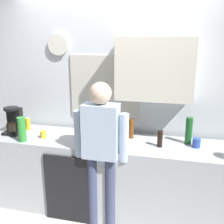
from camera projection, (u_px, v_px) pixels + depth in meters
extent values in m
plane|color=silver|center=(102.00, 224.00, 2.93)|extent=(8.00, 8.00, 0.00)
cube|color=#B2B7BC|center=(108.00, 175.00, 3.10)|extent=(2.91, 0.64, 0.88)
cube|color=black|center=(69.00, 190.00, 2.88)|extent=(0.56, 0.02, 0.79)
cube|color=silver|center=(117.00, 97.00, 3.27)|extent=(4.51, 0.10, 2.60)
cube|color=beige|center=(104.00, 87.00, 3.21)|extent=(0.86, 0.02, 0.76)
cube|color=#8CA5C6|center=(104.00, 87.00, 3.21)|extent=(0.80, 0.02, 0.70)
cube|color=silver|center=(155.00, 69.00, 2.86)|extent=(0.84, 0.32, 0.68)
cylinder|color=silver|center=(58.00, 45.00, 3.19)|extent=(0.26, 0.03, 0.26)
cube|color=black|center=(13.00, 132.00, 3.20)|extent=(0.20, 0.20, 0.03)
cube|color=black|center=(15.00, 119.00, 3.21)|extent=(0.18, 0.08, 0.28)
cylinder|color=black|center=(11.00, 128.00, 3.15)|extent=(0.11, 0.11, 0.11)
cylinder|color=black|center=(11.00, 109.00, 3.12)|extent=(0.17, 0.17, 0.03)
cylinder|color=#2D8C33|center=(22.00, 129.00, 2.93)|extent=(0.09, 0.09, 0.28)
cylinder|color=brown|center=(131.00, 128.00, 3.04)|extent=(0.06, 0.06, 0.23)
cylinder|color=black|center=(160.00, 139.00, 2.79)|extent=(0.06, 0.06, 0.18)
cylinder|color=#195923|center=(189.00, 131.00, 2.85)|extent=(0.07, 0.07, 0.30)
cylinder|color=#3351B2|center=(196.00, 143.00, 2.79)|extent=(0.08, 0.08, 0.10)
cylinder|color=yellow|center=(43.00, 134.00, 3.05)|extent=(0.07, 0.07, 0.08)
cylinder|color=white|center=(109.00, 135.00, 3.05)|extent=(0.22, 0.22, 0.08)
cylinder|color=yellow|center=(28.00, 124.00, 3.32)|extent=(0.06, 0.06, 0.15)
cone|color=white|center=(27.00, 117.00, 3.29)|extent=(0.02, 0.02, 0.03)
cylinder|color=#3F4766|center=(93.00, 190.00, 2.85)|extent=(0.12, 0.12, 0.82)
cylinder|color=#3F4766|center=(111.00, 193.00, 2.80)|extent=(0.12, 0.12, 0.82)
cube|color=silver|center=(101.00, 131.00, 2.64)|extent=(0.36, 0.20, 0.56)
sphere|color=beige|center=(100.00, 93.00, 2.53)|extent=(0.22, 0.22, 0.22)
cylinder|color=silver|center=(79.00, 134.00, 2.70)|extent=(0.09, 0.09, 0.50)
cylinder|color=silver|center=(124.00, 138.00, 2.60)|extent=(0.09, 0.09, 0.50)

